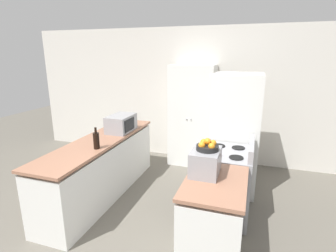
{
  "coord_description": "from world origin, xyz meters",
  "views": [
    {
      "loc": [
        1.19,
        -1.8,
        2.08
      ],
      "look_at": [
        0.0,
        1.79,
        1.05
      ],
      "focal_mm": 28.0,
      "sensor_mm": 36.0,
      "label": 1
    }
  ],
  "objects_px": {
    "refrigerator": "(235,133)",
    "toaster_oven": "(205,162)",
    "pantry_cabinet": "(192,116)",
    "microwave": "(121,123)",
    "wine_bottle": "(96,140)",
    "stove": "(225,183)",
    "fruit_bowl": "(207,146)"
  },
  "relations": [
    {
      "from": "refrigerator",
      "to": "toaster_oven",
      "type": "distance_m",
      "value": 1.53
    },
    {
      "from": "pantry_cabinet",
      "to": "microwave",
      "type": "height_order",
      "value": "pantry_cabinet"
    },
    {
      "from": "wine_bottle",
      "to": "stove",
      "type": "bearing_deg",
      "value": 14.32
    },
    {
      "from": "pantry_cabinet",
      "to": "stove",
      "type": "xyz_separation_m",
      "value": [
        0.83,
        -1.57,
        -0.5
      ]
    },
    {
      "from": "wine_bottle",
      "to": "pantry_cabinet",
      "type": "bearing_deg",
      "value": 67.85
    },
    {
      "from": "refrigerator",
      "to": "toaster_oven",
      "type": "relative_size",
      "value": 4.69
    },
    {
      "from": "toaster_oven",
      "to": "fruit_bowl",
      "type": "bearing_deg",
      "value": 15.96
    },
    {
      "from": "pantry_cabinet",
      "to": "fruit_bowl",
      "type": "distance_m",
      "value": 2.39
    },
    {
      "from": "toaster_oven",
      "to": "refrigerator",
      "type": "bearing_deg",
      "value": 83.01
    },
    {
      "from": "stove",
      "to": "microwave",
      "type": "xyz_separation_m",
      "value": [
        -1.71,
        0.4,
        0.57
      ]
    },
    {
      "from": "microwave",
      "to": "pantry_cabinet",
      "type": "bearing_deg",
      "value": 52.83
    },
    {
      "from": "pantry_cabinet",
      "to": "toaster_oven",
      "type": "bearing_deg",
      "value": -73.49
    },
    {
      "from": "stove",
      "to": "pantry_cabinet",
      "type": "bearing_deg",
      "value": 117.77
    },
    {
      "from": "toaster_oven",
      "to": "wine_bottle",
      "type": "bearing_deg",
      "value": 168.92
    },
    {
      "from": "microwave",
      "to": "wine_bottle",
      "type": "height_order",
      "value": "wine_bottle"
    },
    {
      "from": "refrigerator",
      "to": "fruit_bowl",
      "type": "xyz_separation_m",
      "value": [
        -0.17,
        -1.52,
        0.28
      ]
    },
    {
      "from": "stove",
      "to": "toaster_oven",
      "type": "bearing_deg",
      "value": -102.06
    },
    {
      "from": "pantry_cabinet",
      "to": "microwave",
      "type": "distance_m",
      "value": 1.47
    },
    {
      "from": "pantry_cabinet",
      "to": "wine_bottle",
      "type": "distance_m",
      "value": 2.15
    },
    {
      "from": "refrigerator",
      "to": "fruit_bowl",
      "type": "bearing_deg",
      "value": -96.49
    },
    {
      "from": "stove",
      "to": "toaster_oven",
      "type": "relative_size",
      "value": 2.7
    },
    {
      "from": "pantry_cabinet",
      "to": "toaster_oven",
      "type": "relative_size",
      "value": 4.91
    },
    {
      "from": "pantry_cabinet",
      "to": "toaster_oven",
      "type": "height_order",
      "value": "pantry_cabinet"
    },
    {
      "from": "microwave",
      "to": "wine_bottle",
      "type": "relative_size",
      "value": 1.79
    },
    {
      "from": "stove",
      "to": "fruit_bowl",
      "type": "relative_size",
      "value": 4.64
    },
    {
      "from": "pantry_cabinet",
      "to": "fruit_bowl",
      "type": "xyz_separation_m",
      "value": [
        0.69,
        -2.28,
        0.24
      ]
    },
    {
      "from": "refrigerator",
      "to": "wine_bottle",
      "type": "distance_m",
      "value": 2.08
    },
    {
      "from": "wine_bottle",
      "to": "microwave",
      "type": "bearing_deg",
      "value": 95.25
    },
    {
      "from": "stove",
      "to": "wine_bottle",
      "type": "bearing_deg",
      "value": -165.68
    },
    {
      "from": "refrigerator",
      "to": "microwave",
      "type": "distance_m",
      "value": 1.8
    },
    {
      "from": "refrigerator",
      "to": "wine_bottle",
      "type": "xyz_separation_m",
      "value": [
        -1.67,
        -1.23,
        0.09
      ]
    },
    {
      "from": "refrigerator",
      "to": "wine_bottle",
      "type": "height_order",
      "value": "refrigerator"
    }
  ]
}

